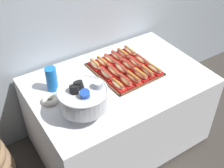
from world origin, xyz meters
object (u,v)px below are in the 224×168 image
punch_bowl (83,97)px  hot_dog_16 (123,54)px  hot_dog_5 (154,69)px  hot_dog_9 (128,65)px  hot_dog_14 (110,59)px  hot_dog_4 (147,72)px  hot_dog_10 (135,63)px  hot_dog_15 (117,56)px  serving_tray (124,70)px  hot_dog_6 (106,74)px  buffet_table (118,110)px  cup_stack (52,79)px  hot_dog_1 (126,81)px  hot_dog_13 (103,62)px  hot_dog_0 (118,85)px  hot_dog_12 (95,65)px  hot_dog_17 (130,51)px  hot_dog_7 (114,71)px  hot_dog_8 (121,68)px  hot_dog_11 (141,60)px  hot_dog_2 (133,78)px  hot_dog_3 (140,75)px  donut (50,100)px

punch_bowl → hot_dog_16: bearing=34.8°
hot_dog_5 → hot_dog_9: (-0.16, 0.16, 0.00)m
hot_dog_14 → hot_dog_4: bearing=-63.1°
punch_bowl → hot_dog_5: bearing=9.4°
hot_dog_10 → hot_dog_15: 0.18m
hot_dog_5 → serving_tray: bearing=141.1°
hot_dog_10 → hot_dog_6: bearing=-177.6°
buffet_table → cup_stack: (-0.50, 0.18, 0.46)m
hot_dog_1 → hot_dog_13: hot_dog_1 is taller
hot_dog_0 → punch_bowl: bearing=-163.7°
hot_dog_12 → hot_dog_16: bearing=2.4°
hot_dog_13 → hot_dog_5: bearing=-45.3°
hot_dog_17 → punch_bowl: bearing=-147.9°
hot_dog_7 → hot_dog_10: 0.23m
hot_dog_9 → hot_dog_10: 0.08m
hot_dog_8 → hot_dog_13: 0.18m
hot_dog_4 → hot_dog_10: 0.17m
hot_dog_9 → hot_dog_11: bearing=2.4°
hot_dog_12 → hot_dog_17: hot_dog_12 is taller
serving_tray → cup_stack: (-0.62, 0.09, 0.10)m
hot_dog_2 → hot_dog_16: size_ratio=1.05×
hot_dog_9 → hot_dog_16: bearing=68.0°
serving_tray → hot_dog_4: bearing=-53.3°
buffet_table → hot_dog_10: size_ratio=8.54×
hot_dog_8 → hot_dog_4: bearing=-45.3°
hot_dog_3 → donut: hot_dog_3 is taller
hot_dog_3 → hot_dog_5: (0.15, 0.01, -0.00)m
hot_dog_8 → hot_dog_6: bearing=-177.6°
buffet_table → hot_dog_14: hot_dog_14 is taller
hot_dog_0 → hot_dog_13: hot_dog_13 is taller
hot_dog_5 → hot_dog_9: bearing=134.7°
hot_dog_3 → hot_dog_15: bearing=92.4°
hot_dog_8 → hot_dog_16: size_ratio=1.04×
hot_dog_3 → hot_dog_16: bearing=79.6°
buffet_table → hot_dog_9: (0.15, 0.08, 0.39)m
punch_bowl → hot_dog_8: bearing=28.9°
hot_dog_3 → hot_dog_12: (-0.24, 0.32, -0.00)m
serving_tray → hot_dog_3: (0.04, -0.16, 0.03)m
hot_dog_9 → hot_dog_3: bearing=-87.6°
hot_dog_3 → hot_dog_8: same height
hot_dog_9 → hot_dog_10: (0.07, 0.00, -0.00)m
hot_dog_14 → hot_dog_17: (0.22, 0.01, 0.00)m
hot_dog_5 → hot_dog_9: size_ratio=1.12×
hot_dog_12 → hot_dog_14: bearing=2.4°
hot_dog_17 → donut: size_ratio=1.30×
hot_dog_2 → hot_dog_10: hot_dog_2 is taller
hot_dog_12 → hot_dog_6: bearing=-87.6°
hot_dog_8 → hot_dog_10: size_ratio=1.01×
hot_dog_1 → hot_dog_11: bearing=31.2°
hot_dog_3 → hot_dog_11: 0.22m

